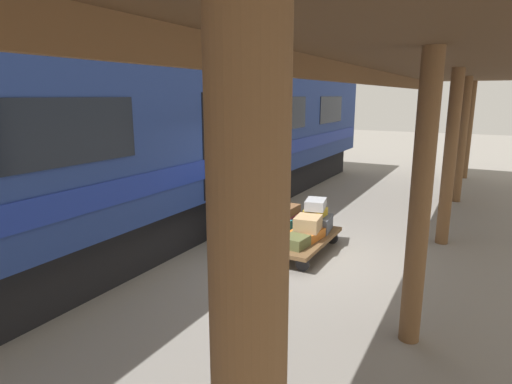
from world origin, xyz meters
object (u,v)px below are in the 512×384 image
porter_by_door (250,197)px  suitcase_tan_vintage (308,223)px  luggage_cart (291,238)px  suitcase_maroon_trunk (264,236)px  suitcase_orange_carryall (307,234)px  suitcase_slate_roller (317,223)px  suitcase_burgundy_valise (288,220)px  porter_in_overalls (253,202)px  suitcase_gray_aluminum (316,204)px  suitcase_olive_duffel (295,242)px  suitcase_brown_leather (287,210)px  suitcase_yellow_case (315,212)px  train_car (160,136)px  suitcase_teal_softside (277,227)px

porter_by_door → suitcase_tan_vintage: bearing=172.9°
luggage_cart → suitcase_maroon_trunk: bearing=59.9°
suitcase_orange_carryall → suitcase_tan_vintage: size_ratio=1.21×
suitcase_slate_roller → porter_by_door: (1.28, 0.38, 0.47)m
suitcase_tan_vintage → suitcase_burgundy_valise: bearing=-40.5°
suitcase_slate_roller → suitcase_orange_carryall: suitcase_slate_roller is taller
suitcase_slate_roller → suitcase_tan_vintage: size_ratio=1.17×
suitcase_maroon_trunk → suitcase_tan_vintage: size_ratio=0.98×
porter_in_overalls → suitcase_orange_carryall: bearing=-170.1°
suitcase_slate_roller → porter_by_door: porter_by_door is taller
luggage_cart → suitcase_gray_aluminum: size_ratio=3.68×
suitcase_slate_roller → porter_by_door: 1.42m
suitcase_olive_duffel → suitcase_orange_carryall: size_ratio=0.73×
suitcase_burgundy_valise → suitcase_brown_leather: size_ratio=1.09×
suitcase_tan_vintage → suitcase_yellow_case: (0.05, -0.52, 0.07)m
train_car → suitcase_burgundy_valise: bearing=-166.8°
train_car → porter_in_overalls: bearing=178.0°
luggage_cart → suitcase_gray_aluminum: (-0.28, -0.50, 0.58)m
suitcase_gray_aluminum → porter_by_door: porter_by_door is taller
luggage_cart → porter_by_door: 1.18m
suitcase_yellow_case → porter_in_overalls: 1.25m
suitcase_olive_duffel → luggage_cart: bearing=-59.9°
suitcase_gray_aluminum → porter_by_door: size_ratio=0.31×
train_car → porter_by_door: bearing=-173.0°
suitcase_teal_softside → suitcase_brown_leather: suitcase_brown_leather is taller
suitcase_olive_duffel → suitcase_burgundy_valise: size_ratio=0.82×
luggage_cart → porter_by_door: bearing=-8.7°
suitcase_orange_carryall → suitcase_brown_leather: (0.63, -0.50, 0.27)m
luggage_cart → suitcase_slate_roller: size_ratio=3.24×
luggage_cart → suitcase_orange_carryall: 0.33m
suitcase_yellow_case → suitcase_teal_softside: bearing=40.8°
train_car → suitcase_orange_carryall: (-3.33, -0.10, -1.67)m
suitcase_teal_softside → suitcase_tan_vintage: suitcase_tan_vintage is taller
luggage_cart → suitcase_yellow_case: (-0.28, -0.51, 0.41)m
suitcase_yellow_case → porter_by_door: bearing=15.9°
suitcase_orange_carryall → porter_by_door: bearing=-6.6°
suitcase_olive_duffel → porter_in_overalls: 1.22m
suitcase_yellow_case → porter_by_door: size_ratio=0.28×
luggage_cart → suitcase_burgundy_valise: size_ratio=3.57×
suitcase_burgundy_valise → suitcase_brown_leather: 0.22m
train_car → suitcase_tan_vintage: bearing=-178.5°
porter_in_overalls → porter_by_door: (0.24, -0.33, 0.00)m
suitcase_gray_aluminum → porter_in_overalls: size_ratio=0.31×
suitcase_olive_duffel → suitcase_burgundy_valise: suitcase_burgundy_valise is taller
suitcase_slate_roller → suitcase_olive_duffel: bearing=90.0°
train_car → suitcase_maroon_trunk: bearing=171.0°
train_car → suitcase_maroon_trunk: 3.20m
suitcase_olive_duffel → suitcase_burgundy_valise: 1.23m
suitcase_tan_vintage → luggage_cart: bearing=-2.4°
suitcase_maroon_trunk → suitcase_slate_roller: bearing=-120.1°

